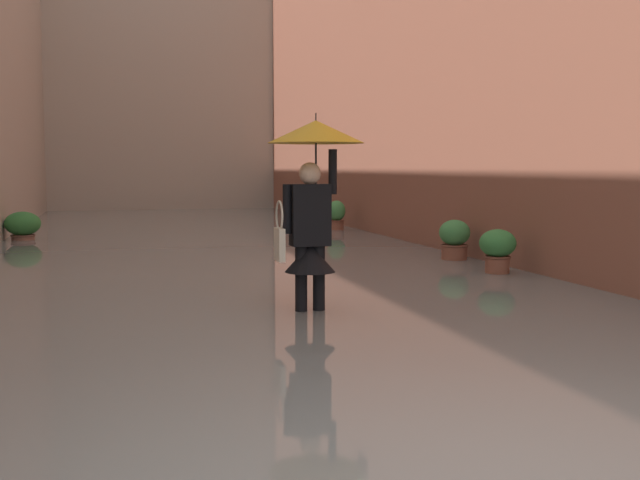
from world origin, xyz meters
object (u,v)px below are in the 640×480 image
Objects in this scene: person_wading at (313,183)px; potted_plant_near_left at (498,252)px; potted_plant_mid_left at (337,217)px; potted_plant_far_right at (23,227)px; potted_plant_far_left at (454,242)px.

person_wading is 3.82m from potted_plant_near_left.
potted_plant_mid_left is (0.07, -7.56, 0.00)m from potted_plant_near_left.
potted_plant_near_left is 1.05× the size of potted_plant_far_right.
potted_plant_near_left is (0.10, 1.58, 0.02)m from potted_plant_far_left.
potted_plant_far_left reaches higher than potted_plant_far_right.
potted_plant_far_left is at bearing -131.27° from person_wading.
person_wading is at bearing 112.19° from potted_plant_far_right.
potted_plant_near_left reaches higher than potted_plant_far_right.
person_wading reaches higher than potted_plant_far_left.
potted_plant_far_right is at bearing 6.62° from potted_plant_mid_left.
potted_plant_near_left is at bearing 86.50° from potted_plant_far_left.
person_wading is 2.72× the size of potted_plant_far_left.
person_wading reaches higher than potted_plant_far_right.
potted_plant_near_left is at bearing 134.54° from potted_plant_far_right.
potted_plant_far_left reaches higher than potted_plant_near_left.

